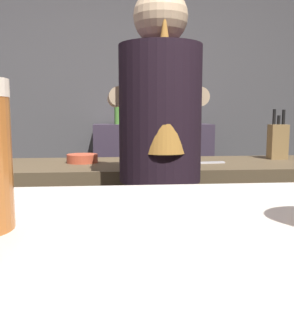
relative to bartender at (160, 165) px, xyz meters
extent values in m
cube|color=#4C4B4C|center=(-0.18, 1.91, 0.37)|extent=(5.20, 0.10, 2.70)
cube|color=brown|center=(0.17, 0.46, -0.51)|extent=(2.10, 0.60, 0.93)
cube|color=#3B3040|center=(0.14, 1.63, -0.43)|extent=(0.97, 0.36, 1.11)
cube|color=#2A2631|center=(0.00, 0.01, -0.52)|extent=(0.28, 0.20, 0.91)
cylinder|color=black|center=(0.00, 0.01, 0.21)|extent=(0.34, 0.34, 0.55)
sphere|color=tan|center=(0.00, 0.01, 0.60)|extent=(0.22, 0.22, 0.22)
cone|color=#B27A33|center=(0.00, -0.09, 0.33)|extent=(0.18, 0.18, 0.54)
cylinder|color=tan|center=(-0.17, 0.16, 0.28)|extent=(0.09, 0.32, 0.08)
cylinder|color=tan|center=(0.17, 0.17, 0.28)|extent=(0.09, 0.32, 0.08)
cube|color=olive|center=(0.76, 0.57, 0.05)|extent=(0.10, 0.08, 0.20)
cylinder|color=black|center=(0.73, 0.57, 0.20)|extent=(0.02, 0.02, 0.09)
cylinder|color=black|center=(0.76, 0.57, 0.18)|extent=(0.02, 0.02, 0.05)
cylinder|color=black|center=(0.79, 0.57, 0.19)|extent=(0.02, 0.02, 0.08)
cylinder|color=#C24D32|center=(-0.36, 0.50, -0.03)|extent=(0.17, 0.17, 0.05)
cube|color=silver|center=(0.28, 0.41, -0.04)|extent=(0.24, 0.06, 0.01)
cylinder|color=#4E8C36|center=(-0.14, 1.61, 0.21)|extent=(0.06, 0.06, 0.16)
cylinder|color=#4E8C36|center=(-0.14, 1.61, 0.32)|extent=(0.03, 0.03, 0.06)
cylinder|color=black|center=(-0.14, 1.61, 0.35)|extent=(0.03, 0.03, 0.01)
cylinder|color=black|center=(0.52, 1.62, 0.22)|extent=(0.07, 0.07, 0.19)
cylinder|color=black|center=(0.52, 1.62, 0.35)|extent=(0.03, 0.03, 0.07)
cylinder|color=red|center=(0.52, 1.62, 0.39)|extent=(0.04, 0.04, 0.01)
cylinder|color=red|center=(0.01, 1.68, 0.22)|extent=(0.06, 0.06, 0.19)
cylinder|color=red|center=(0.01, 1.68, 0.35)|extent=(0.03, 0.03, 0.07)
cylinder|color=white|center=(0.01, 1.68, 0.39)|extent=(0.03, 0.03, 0.01)
camera|label=1|loc=(-0.21, -1.61, 0.22)|focal=41.74mm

